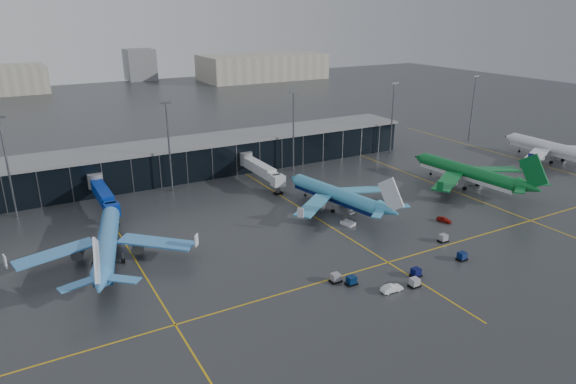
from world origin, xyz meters
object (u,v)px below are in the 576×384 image
service_van_red (444,220)px  airliner_aer_lingus (468,164)px  mobile_airstair (348,222)px  baggage_carts (406,267)px  service_van_white (392,288)px  airliner_arkefly (106,232)px  airliner_klm_near (336,186)px  airliner_ba (554,142)px

service_van_red → airliner_aer_lingus: bearing=17.2°
mobile_airstair → service_van_red: 23.77m
airliner_aer_lingus → mobile_airstair: 47.82m
airliner_aer_lingus → baggage_carts: 59.71m
service_van_red → service_van_white: service_van_white is taller
airliner_arkefly → baggage_carts: 60.92m
airliner_klm_near → service_van_red: airliner_klm_near is taller
baggage_carts → mobile_airstair: 24.83m
airliner_aer_lingus → baggage_carts: (-50.59, -31.13, -6.03)m
mobile_airstair → baggage_carts: bearing=-111.5°
service_van_red → airliner_arkefly: bearing=149.6°
airliner_aer_lingus → service_van_white: airliner_aer_lingus is taller
airliner_aer_lingus → service_van_white: (-58.26, -35.98, -6.08)m
service_van_white → airliner_klm_near: bearing=-17.7°
airliner_arkefly → airliner_aer_lingus: airliner_aer_lingus is taller
airliner_arkefly → airliner_klm_near: 57.61m
airliner_klm_near → mobile_airstair: 12.45m
airliner_ba → baggage_carts: size_ratio=1.33×
mobile_airstair → service_van_white: 31.50m
airliner_klm_near → service_van_white: bearing=-120.9°
airliner_aer_lingus → baggage_carts: airliner_aer_lingus is taller
airliner_aer_lingus → baggage_carts: bearing=-153.3°
airliner_aer_lingus → service_van_red: size_ratio=12.12×
airliner_aer_lingus → baggage_carts: size_ratio=1.32×
airliner_klm_near → airliner_ba: 89.61m
airliner_arkefly → service_van_red: 78.17m
service_van_white → airliner_aer_lingus: bearing=-55.7°
airliner_arkefly → service_van_red: (75.53, -19.30, -5.84)m
airliner_aer_lingus → service_van_white: size_ratio=10.30×
airliner_aer_lingus → airliner_ba: 46.36m
baggage_carts → service_van_red: size_ratio=9.16×
mobile_airstair → airliner_ba: bearing=-6.5°
airliner_klm_near → baggage_carts: airliner_klm_near is taller
airliner_aer_lingus → mobile_airstair: airliner_aer_lingus is taller
service_van_red → service_van_white: bearing=-165.7°
airliner_arkefly → service_van_red: size_ratio=11.54×
airliner_ba → service_van_red: (-71.67, -20.97, -6.22)m
airliner_klm_near → airliner_aer_lingus: size_ratio=0.90×
airliner_arkefly → baggage_carts: bearing=-19.5°
baggage_carts → service_van_white: 9.07m
baggage_carts → service_van_red: bearing=29.8°
airliner_klm_near → service_van_red: (17.94, -20.87, -5.46)m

